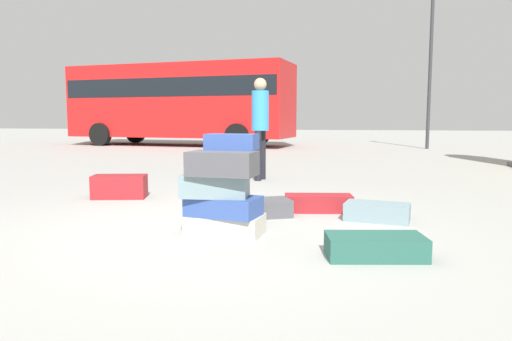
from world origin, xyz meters
The scene contains 10 objects.
ground_plane centered at (0.00, 0.00, 0.00)m, with size 80.00×80.00×0.00m, color #9E9E99.
suitcase_tower centered at (0.30, -0.12, 0.42)m, with size 0.76×0.58×0.94m.
suitcase_maroon_left_side centered at (-1.62, 1.62, 0.16)m, with size 0.71×0.34×0.32m, color maroon.
suitcase_slate_upright_blue centered at (1.75, 0.81, 0.09)m, with size 0.67×0.36×0.19m, color gray.
suitcase_maroon_white_trunk centered at (1.11, 1.19, 0.10)m, with size 0.78×0.32×0.20m, color maroon.
suitcase_teal_behind_tower centered at (1.65, -0.59, 0.09)m, with size 0.76×0.37×0.18m, color #26594C.
suitcase_charcoal_right_side centered at (0.46, 0.77, 0.10)m, with size 0.73×0.37×0.19m, color #4C4C51.
person_bearded_onlooker centered at (-0.07, 3.85, 1.07)m, with size 0.30×0.34×1.78m.
parked_bus centered at (-5.12, 13.75, 1.83)m, with size 9.17×3.68×3.15m.
lamp_post centered at (4.27, 13.40, 3.76)m, with size 0.36×0.36×5.71m.
Camera 1 is at (1.41, -4.30, 1.09)m, focal length 33.09 mm.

